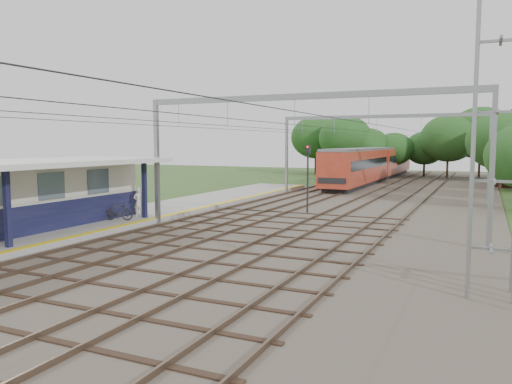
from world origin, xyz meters
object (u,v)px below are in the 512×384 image
Objects in this scene: bicycle at (118,212)px; train at (375,163)px; person at (139,202)px; signal_post at (308,170)px.

train is at bearing -26.99° from bicycle.
bicycle is at bearing 58.35° from person.
train is 30.93m from signal_post.
person is at bearing -98.62° from train.
train is at bearing 113.19° from signal_post.
person is 10.82m from signal_post.
bicycle is 12.11m from signal_post.
signal_post is (1.85, -30.87, 0.65)m from train.
bicycle is at bearing -98.65° from train.
person is 1.06× the size of bicycle.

